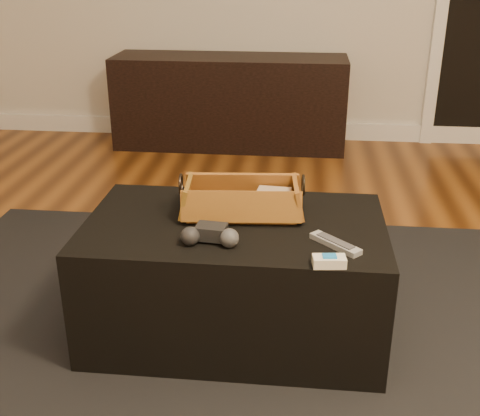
# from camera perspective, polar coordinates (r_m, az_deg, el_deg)

# --- Properties ---
(floor) EXTENTS (5.00, 5.50, 0.01)m
(floor) POSITION_cam_1_polar(r_m,az_deg,el_deg) (1.99, 5.67, -16.59)
(floor) COLOR brown
(floor) RESTS_ON ground
(baseboard) EXTENTS (5.00, 0.04, 0.12)m
(baseboard) POSITION_cam_1_polar(r_m,az_deg,el_deg) (4.43, 6.25, 7.35)
(baseboard) COLOR white
(baseboard) RESTS_ON floor
(media_cabinet) EXTENTS (1.56, 0.45, 0.61)m
(media_cabinet) POSITION_cam_1_polar(r_m,az_deg,el_deg) (4.18, -0.95, 10.03)
(media_cabinet) COLOR black
(media_cabinet) RESTS_ON floor
(area_rug) EXTENTS (2.60, 2.00, 0.01)m
(area_rug) POSITION_cam_1_polar(r_m,az_deg,el_deg) (2.17, -0.62, -12.14)
(area_rug) COLOR black
(area_rug) RESTS_ON floor
(ottoman) EXTENTS (1.00, 0.60, 0.42)m
(ottoman) POSITION_cam_1_polar(r_m,az_deg,el_deg) (2.10, -0.49, -6.54)
(ottoman) COLOR black
(ottoman) RESTS_ON area_rug
(tv_remote) EXTENTS (0.22, 0.09, 0.02)m
(tv_remote) POSITION_cam_1_polar(r_m,az_deg,el_deg) (2.04, -0.42, -0.08)
(tv_remote) COLOR black
(tv_remote) RESTS_ON wicker_basket
(cloth_bundle) EXTENTS (0.12, 0.09, 0.06)m
(cloth_bundle) POSITION_cam_1_polar(r_m,az_deg,el_deg) (2.07, 3.21, 0.89)
(cloth_bundle) COLOR tan
(cloth_bundle) RESTS_ON wicker_basket
(wicker_basket) EXTENTS (0.43, 0.25, 0.15)m
(wicker_basket) POSITION_cam_1_polar(r_m,az_deg,el_deg) (2.04, 0.18, 0.67)
(wicker_basket) COLOR brown
(wicker_basket) RESTS_ON ottoman
(game_controller) EXTENTS (0.18, 0.10, 0.06)m
(game_controller) POSITION_cam_1_polar(r_m,az_deg,el_deg) (1.85, -2.83, -2.57)
(game_controller) COLOR black
(game_controller) RESTS_ON ottoman
(silver_remote) EXTENTS (0.16, 0.16, 0.02)m
(silver_remote) POSITION_cam_1_polar(r_m,az_deg,el_deg) (1.86, 9.03, -3.34)
(silver_remote) COLOR #A1A5A9
(silver_remote) RESTS_ON ottoman
(cream_gadget) EXTENTS (0.10, 0.06, 0.03)m
(cream_gadget) POSITION_cam_1_polar(r_m,az_deg,el_deg) (1.74, 8.46, -5.01)
(cream_gadget) COLOR white
(cream_gadget) RESTS_ON ottoman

